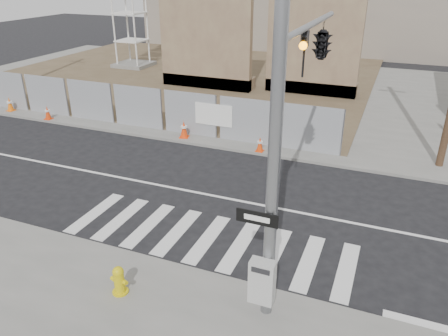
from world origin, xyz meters
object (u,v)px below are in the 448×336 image
at_px(traffic_cone_d, 260,144).
at_px(traffic_cone_b, 48,113).
at_px(signal_pole, 308,83).
at_px(fire_hydrant, 119,280).
at_px(traffic_cone_c, 184,129).
at_px(traffic_cone_a, 10,104).

bearing_deg(traffic_cone_d, traffic_cone_b, 180.00).
xyz_separation_m(traffic_cone_b, traffic_cone_d, (11.43, 0.00, -0.03)).
distance_m(signal_pole, fire_hydrant, 6.52).
distance_m(signal_pole, traffic_cone_c, 10.34).
bearing_deg(traffic_cone_d, signal_pole, -64.08).
bearing_deg(signal_pole, traffic_cone_d, 115.92).
bearing_deg(fire_hydrant, traffic_cone_d, 106.38).
distance_m(fire_hydrant, traffic_cone_b, 14.72).
bearing_deg(traffic_cone_c, fire_hydrant, -71.61).
bearing_deg(traffic_cone_b, traffic_cone_a, 172.79).
distance_m(traffic_cone_a, traffic_cone_d, 14.36).
relative_size(traffic_cone_b, traffic_cone_c, 0.89).
xyz_separation_m(traffic_cone_a, traffic_cone_c, (10.62, -0.10, 0.02)).
relative_size(fire_hydrant, traffic_cone_c, 0.94).
relative_size(traffic_cone_a, traffic_cone_c, 0.95).
relative_size(fire_hydrant, traffic_cone_b, 1.06).
xyz_separation_m(signal_pole, traffic_cone_a, (-17.41, 6.64, -4.30)).
distance_m(fire_hydrant, traffic_cone_a, 17.24).
bearing_deg(traffic_cone_c, signal_pole, -43.93).
bearing_deg(traffic_cone_d, traffic_cone_a, 178.52).
xyz_separation_m(fire_hydrant, traffic_cone_a, (-13.96, 10.13, -0.00)).
xyz_separation_m(traffic_cone_b, traffic_cone_c, (7.69, 0.27, 0.04)).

